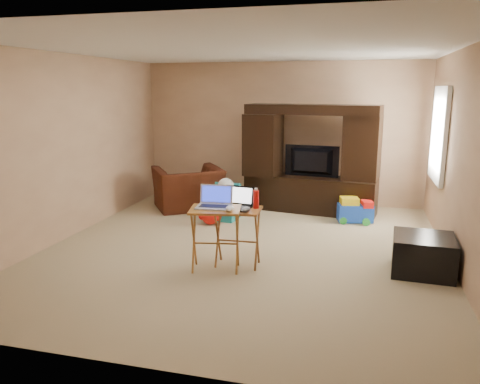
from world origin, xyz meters
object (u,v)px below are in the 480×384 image
(entertainment_center, at_px, (311,159))
(mouse_right, at_px, (246,210))
(recliner, at_px, (188,188))
(tray_table_right, at_px, (237,237))
(laptop_left, at_px, (213,197))
(laptop_right, at_px, (234,198))
(tray_table_left, at_px, (216,239))
(push_toy, at_px, (355,210))
(water_bottle, at_px, (256,199))
(ottoman, at_px, (423,254))
(mouse_left, at_px, (230,209))
(plush_toy, at_px, (210,211))
(television, at_px, (310,162))
(child_rocker, at_px, (224,202))

(entertainment_center, relative_size, mouse_right, 15.67)
(recliner, xyz_separation_m, tray_table_right, (1.51, -2.38, -0.01))
(laptop_left, relative_size, laptop_right, 1.06)
(recliner, height_order, tray_table_left, tray_table_left)
(push_toy, bearing_deg, laptop_left, -135.53)
(tray_table_left, distance_m, laptop_right, 0.52)
(laptop_right, bearing_deg, tray_table_left, -120.47)
(push_toy, relative_size, tray_table_left, 0.74)
(recliner, distance_m, water_bottle, 2.89)
(ottoman, bearing_deg, tray_table_left, -167.49)
(mouse_left, bearing_deg, entertainment_center, 79.44)
(mouse_right, bearing_deg, recliner, 123.26)
(plush_toy, height_order, tray_table_left, tray_table_left)
(tray_table_right, relative_size, mouse_left, 4.67)
(television, distance_m, mouse_right, 2.83)
(recliner, bearing_deg, tray_table_left, 81.95)
(entertainment_center, xyz_separation_m, push_toy, (0.76, -0.51, -0.69))
(recliner, height_order, ottoman, recliner)
(mouse_right, bearing_deg, push_toy, 63.30)
(television, height_order, laptop_right, television)
(laptop_right, height_order, mouse_left, laptop_right)
(entertainment_center, relative_size, tray_table_left, 3.01)
(plush_toy, xyz_separation_m, ottoman, (2.91, -1.22, 0.00))
(television, height_order, tray_table_left, television)
(entertainment_center, height_order, laptop_right, entertainment_center)
(television, height_order, recliner, television)
(mouse_right, bearing_deg, water_bottle, 70.71)
(entertainment_center, relative_size, water_bottle, 10.34)
(child_rocker, bearing_deg, laptop_left, -71.43)
(laptop_left, height_order, mouse_right, laptop_left)
(laptop_right, bearing_deg, laptop_left, -129.53)
(laptop_right, distance_m, water_bottle, 0.25)
(laptop_right, bearing_deg, entertainment_center, 85.50)
(child_rocker, distance_m, mouse_right, 2.22)
(tray_table_right, relative_size, laptop_right, 1.91)
(push_toy, bearing_deg, entertainment_center, 133.49)
(child_rocker, xyz_separation_m, mouse_right, (0.86, -2.00, 0.43))
(plush_toy, xyz_separation_m, tray_table_right, (0.84, -1.54, 0.13))
(television, relative_size, ottoman, 1.38)
(laptop_right, distance_m, mouse_left, 0.29)
(ottoman, relative_size, water_bottle, 3.12)
(tray_table_left, relative_size, water_bottle, 3.43)
(recliner, distance_m, plush_toy, 1.08)
(recliner, relative_size, ottoman, 1.66)
(push_toy, xyz_separation_m, tray_table_right, (-1.30, -2.21, 0.14))
(plush_toy, bearing_deg, mouse_left, -65.47)
(recliner, distance_m, tray_table_right, 2.81)
(child_rocker, distance_m, ottoman, 3.21)
(push_toy, relative_size, ottoman, 0.81)
(mouse_left, bearing_deg, water_bottle, 57.71)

